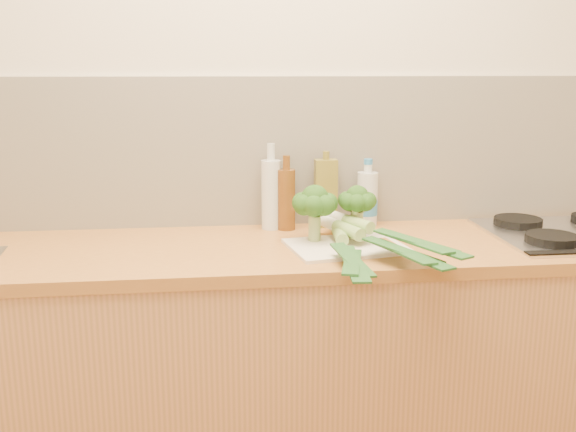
# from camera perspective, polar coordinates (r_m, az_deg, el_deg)

# --- Properties ---
(room_shell) EXTENTS (3.50, 3.50, 3.50)m
(room_shell) POSITION_cam_1_polar(r_m,az_deg,el_deg) (2.35, -1.19, 5.71)
(room_shell) COLOR beige
(room_shell) RESTS_ON ground
(counter) EXTENTS (3.20, 0.62, 0.90)m
(counter) POSITION_cam_1_polar(r_m,az_deg,el_deg) (2.28, -0.39, -13.49)
(counter) COLOR tan
(counter) RESTS_ON ground
(gas_hob) EXTENTS (0.58, 0.50, 0.04)m
(gas_hob) POSITION_cam_1_polar(r_m,az_deg,el_deg) (2.44, 24.19, -1.29)
(gas_hob) COLOR silver
(gas_hob) RESTS_ON counter
(chopping_board) EXTENTS (0.40, 0.33, 0.01)m
(chopping_board) POSITION_cam_1_polar(r_m,az_deg,el_deg) (2.08, 5.19, -2.71)
(chopping_board) COLOR beige
(chopping_board) RESTS_ON counter
(broccoli_left) EXTENTS (0.15, 0.15, 0.19)m
(broccoli_left) POSITION_cam_1_polar(r_m,az_deg,el_deg) (2.10, 2.39, 1.13)
(broccoli_left) COLOR #8EA35F
(broccoli_left) RESTS_ON chopping_board
(broccoli_right) EXTENTS (0.13, 0.13, 0.18)m
(broccoli_right) POSITION_cam_1_polar(r_m,az_deg,el_deg) (2.16, 6.17, 1.27)
(broccoli_right) COLOR #8EA35F
(broccoli_right) RESTS_ON chopping_board
(leek_front) EXTENTS (0.12, 0.69, 0.04)m
(leek_front) POSITION_cam_1_polar(r_m,az_deg,el_deg) (2.05, 4.86, -2.16)
(leek_front) COLOR white
(leek_front) RESTS_ON chopping_board
(leek_mid) EXTENTS (0.28, 0.63, 0.04)m
(leek_mid) POSITION_cam_1_polar(r_m,az_deg,el_deg) (2.04, 6.63, -1.76)
(leek_mid) COLOR white
(leek_mid) RESTS_ON chopping_board
(leek_back) EXTENTS (0.32, 0.58, 0.04)m
(leek_back) POSITION_cam_1_polar(r_m,az_deg,el_deg) (2.05, 7.75, -1.18)
(leek_back) COLOR white
(leek_back) RESTS_ON chopping_board
(oil_tin) EXTENTS (0.08, 0.05, 0.28)m
(oil_tin) POSITION_cam_1_polar(r_m,az_deg,el_deg) (2.33, 3.36, 2.07)
(oil_tin) COLOR olive
(oil_tin) RESTS_ON counter
(glass_bottle) EXTENTS (0.07, 0.07, 0.31)m
(glass_bottle) POSITION_cam_1_polar(r_m,az_deg,el_deg) (2.30, -1.51, 2.03)
(glass_bottle) COLOR silver
(glass_bottle) RESTS_ON counter
(amber_bottle) EXTENTS (0.06, 0.06, 0.27)m
(amber_bottle) POSITION_cam_1_polar(r_m,az_deg,el_deg) (2.29, -0.15, 1.58)
(amber_bottle) COLOR brown
(amber_bottle) RESTS_ON counter
(water_bottle) EXTENTS (0.08, 0.08, 0.23)m
(water_bottle) POSITION_cam_1_polar(r_m,az_deg,el_deg) (2.38, 7.05, 1.39)
(water_bottle) COLOR silver
(water_bottle) RESTS_ON counter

